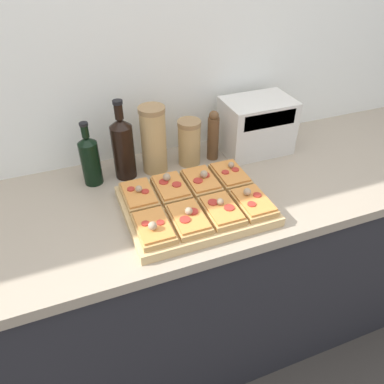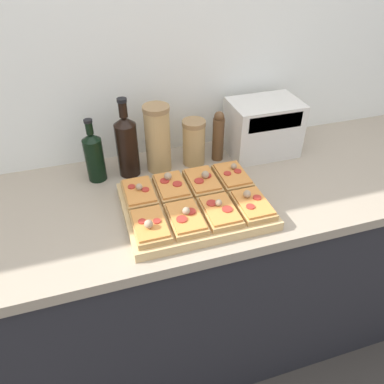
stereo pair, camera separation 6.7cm
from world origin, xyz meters
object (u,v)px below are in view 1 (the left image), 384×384
Objects in this scene: cutting_board at (195,206)px; olive_oil_bottle at (90,159)px; toaster_oven at (256,126)px; wine_bottle at (123,147)px; grain_jar_tall at (154,140)px; grain_jar_short at (189,142)px; pepper_mill at (213,136)px.

cutting_board is 0.42m from olive_oil_bottle.
toaster_oven is at bearing -0.07° from olive_oil_bottle.
grain_jar_tall is (0.12, 0.00, 0.01)m from wine_bottle.
wine_bottle is (0.12, -0.00, 0.03)m from olive_oil_bottle.
pepper_mill is (0.10, 0.00, 0.01)m from grain_jar_short.
grain_jar_short is (0.14, 0.00, -0.04)m from grain_jar_tall.
olive_oil_bottle is 0.80× the size of wine_bottle.
wine_bottle is at bearing -0.00° from olive_oil_bottle.
toaster_oven is at bearing -0.11° from grain_jar_tall.
grain_jar_tall reaches higher than olive_oil_bottle.
grain_jar_tall reaches higher than grain_jar_short.
cutting_board is at bearing -79.18° from grain_jar_tall.
grain_jar_tall is 0.87× the size of toaster_oven.
olive_oil_bottle is at bearing 179.93° from toaster_oven.
olive_oil_bottle is 0.68m from toaster_oven.
grain_jar_tall is at bearing 0.00° from wine_bottle.
olive_oil_bottle is 0.81× the size of toaster_oven.
toaster_oven reaches higher than pepper_mill.
toaster_oven is (0.19, -0.00, 0.01)m from pepper_mill.
cutting_board is 0.35m from wine_bottle.
olive_oil_bottle is 1.33× the size of grain_jar_short.
pepper_mill is (0.24, 0.00, -0.03)m from grain_jar_tall.
cutting_board is 0.49m from toaster_oven.
wine_bottle is at bearing 120.84° from cutting_board.
olive_oil_bottle is at bearing 180.00° from grain_jar_tall.
grain_jar_tall is at bearing 180.00° from pepper_mill.
wine_bottle is 0.12m from grain_jar_tall.
olive_oil_bottle is 0.48m from pepper_mill.
grain_jar_short is 0.10m from pepper_mill.
cutting_board is 0.32m from grain_jar_tall.
wine_bottle is at bearing 179.91° from toaster_oven.
olive_oil_bottle reaches higher than grain_jar_short.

